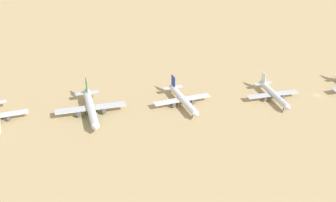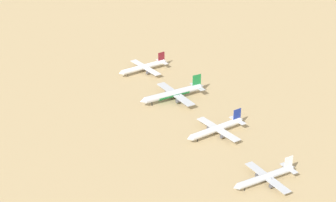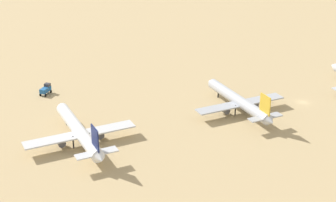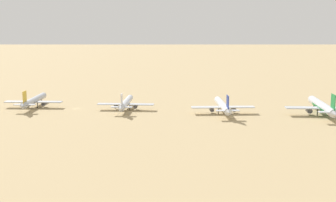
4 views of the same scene
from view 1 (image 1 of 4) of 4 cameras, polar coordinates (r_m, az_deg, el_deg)
ground_plane at (r=303.64m, az=18.04°, el=0.67°), size 2329.63×2329.63×0.00m
parked_jet_1 at (r=267.20m, az=-9.58°, el=-0.86°), size 50.37×40.83×14.55m
parked_jet_2 at (r=274.56m, az=1.85°, el=0.21°), size 44.01×35.78×12.69m
parked_jet_3 at (r=288.61m, az=12.99°, el=0.83°), size 40.88×33.16×11.80m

